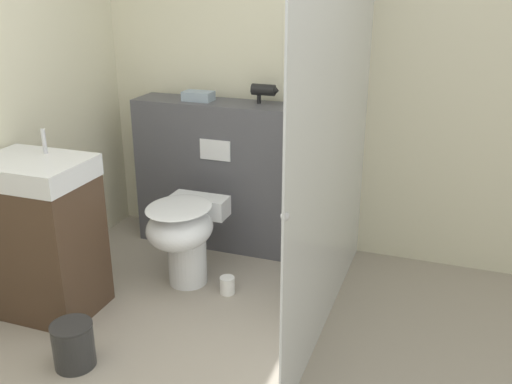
{
  "coord_description": "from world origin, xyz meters",
  "views": [
    {
      "loc": [
        1.05,
        -1.65,
        1.85
      ],
      "look_at": [
        0.01,
        1.25,
        0.69
      ],
      "focal_mm": 40.0,
      "sensor_mm": 36.0,
      "label": 1
    }
  ],
  "objects_px": {
    "toilet": "(184,233)",
    "waste_bin": "(73,345)",
    "hair_drier": "(265,90)",
    "sink_vanity": "(42,237)"
  },
  "relations": [
    {
      "from": "waste_bin",
      "to": "toilet",
      "type": "bearing_deg",
      "value": 80.09
    },
    {
      "from": "toilet",
      "to": "waste_bin",
      "type": "xyz_separation_m",
      "value": [
        -0.16,
        -0.93,
        -0.24
      ]
    },
    {
      "from": "waste_bin",
      "to": "sink_vanity",
      "type": "bearing_deg",
      "value": 139.11
    },
    {
      "from": "sink_vanity",
      "to": "waste_bin",
      "type": "distance_m",
      "value": 0.71
    },
    {
      "from": "hair_drier",
      "to": "waste_bin",
      "type": "height_order",
      "value": "hair_drier"
    },
    {
      "from": "hair_drier",
      "to": "waste_bin",
      "type": "xyz_separation_m",
      "value": [
        -0.45,
        -1.62,
        -1.03
      ]
    },
    {
      "from": "toilet",
      "to": "hair_drier",
      "type": "bearing_deg",
      "value": 67.2
    },
    {
      "from": "toilet",
      "to": "sink_vanity",
      "type": "distance_m",
      "value": 0.83
    },
    {
      "from": "sink_vanity",
      "to": "hair_drier",
      "type": "relative_size",
      "value": 5.71
    },
    {
      "from": "hair_drier",
      "to": "waste_bin",
      "type": "relative_size",
      "value": 0.78
    }
  ]
}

